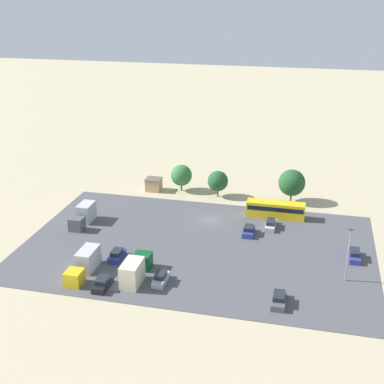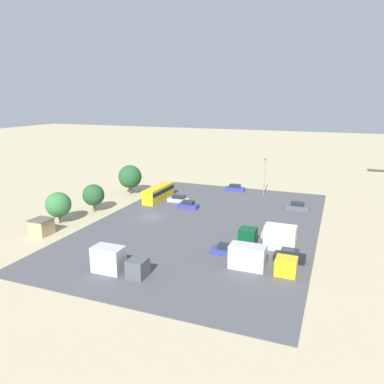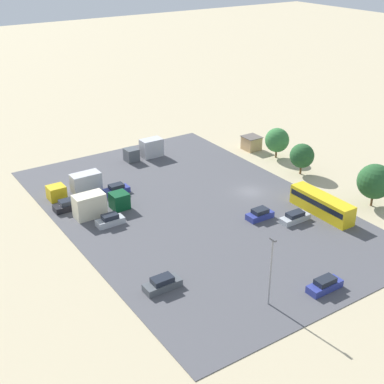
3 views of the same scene
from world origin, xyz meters
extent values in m
plane|color=tan|center=(0.00, 0.00, 0.00)|extent=(400.00, 400.00, 0.00)
cube|color=#4C4C51|center=(0.00, 11.16, 0.04)|extent=(58.47, 38.36, 0.08)
cube|color=tan|center=(14.95, -12.39, 1.28)|extent=(3.05, 2.94, 2.57)
cube|color=#59514C|center=(14.95, -12.39, 2.63)|extent=(3.29, 3.18, 0.12)
cube|color=gold|center=(-11.75, -4.11, 1.59)|extent=(10.92, 2.58, 3.02)
cube|color=black|center=(-11.75, -4.11, 2.13)|extent=(10.49, 2.62, 0.84)
cube|color=navy|center=(-25.66, 9.56, 0.54)|extent=(1.71, 4.59, 0.92)
cube|color=#1E232D|center=(-25.66, 9.56, 1.33)|extent=(1.44, 2.57, 0.67)
cube|color=#ADB2B7|center=(2.64, 23.83, 0.55)|extent=(1.70, 4.09, 0.95)
cube|color=#1E232D|center=(2.64, 23.83, 1.37)|extent=(1.43, 2.29, 0.69)
cube|color=#ADB2B7|center=(-11.36, 0.84, 0.51)|extent=(1.74, 4.74, 0.86)
cube|color=#1E232D|center=(-11.36, 0.84, 1.26)|extent=(1.47, 2.66, 0.63)
cube|color=navy|center=(11.65, 18.39, 0.52)|extent=(1.77, 4.19, 0.88)
cube|color=#1E232D|center=(11.65, 18.39, 1.29)|extent=(1.49, 2.35, 0.65)
cube|color=#4C5156|center=(-14.90, 25.44, 0.54)|extent=(1.89, 4.58, 0.92)
cube|color=#1E232D|center=(-14.90, 25.44, 1.34)|extent=(1.59, 2.56, 0.67)
cube|color=black|center=(10.48, 27.18, 0.56)|extent=(1.90, 4.27, 0.96)
cube|color=#1E232D|center=(10.48, 27.18, 1.39)|extent=(1.60, 2.39, 0.70)
cube|color=navy|center=(-7.84, 4.54, 0.53)|extent=(1.88, 4.10, 0.91)
cube|color=#1E232D|center=(-7.84, 4.54, 1.32)|extent=(1.58, 2.30, 0.67)
cube|color=#0C4723|center=(6.59, 20.34, 1.34)|extent=(2.58, 2.57, 2.51)
cube|color=beige|center=(6.59, 25.20, 1.87)|extent=(2.58, 4.58, 3.59)
cube|color=#4C5156|center=(22.47, 9.98, 1.27)|extent=(2.45, 2.26, 2.38)
cube|color=#B2B2B7|center=(22.47, 5.70, 1.78)|extent=(2.45, 4.03, 3.40)
cube|color=gold|center=(14.87, 27.28, 1.20)|extent=(2.46, 2.67, 2.24)
cube|color=#B2B2B7|center=(14.87, 22.24, 1.68)|extent=(2.46, 4.74, 3.20)
cylinder|color=brown|center=(-14.08, -12.69, 1.05)|extent=(0.36, 0.36, 2.11)
sphere|color=#235128|center=(-14.08, -12.69, 4.13)|extent=(5.40, 5.40, 5.40)
cylinder|color=brown|center=(9.14, -13.66, 0.89)|extent=(0.36, 0.36, 1.78)
sphere|color=#337038|center=(9.14, -13.66, 3.48)|extent=(4.53, 4.53, 4.53)
cylinder|color=brown|center=(0.94, -12.09, 0.92)|extent=(0.36, 0.36, 1.83)
sphere|color=#235128|center=(0.94, -12.09, 3.43)|extent=(4.26, 4.26, 4.26)
cylinder|color=gray|center=(-24.04, 16.86, 4.23)|extent=(0.20, 0.20, 8.29)
cube|color=#4C4C51|center=(-24.04, 16.86, 8.55)|extent=(0.90, 0.28, 0.20)
camera|label=1|loc=(-17.88, 89.91, 41.63)|focal=50.00mm
camera|label=2|loc=(60.13, 32.24, 22.15)|focal=35.00mm
camera|label=3|loc=(-60.34, 51.26, 38.01)|focal=50.00mm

